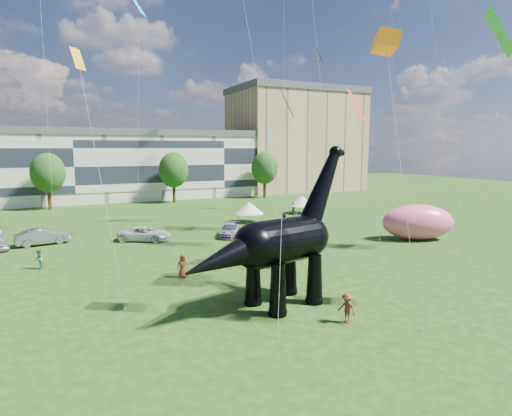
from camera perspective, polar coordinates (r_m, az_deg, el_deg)
name	(u,v)px	position (r m, az deg, el deg)	size (l,w,h in m)	color
ground	(273,310)	(26.16, 2.35, -13.50)	(220.00, 220.00, 0.00)	#16330C
terrace_row	(73,169)	(83.66, -23.24, 4.85)	(78.00, 11.00, 12.00)	beige
apartment_block	(295,142)	(100.65, 5.27, 8.72)	(28.00, 18.00, 22.00)	tan
tree_mid_left	(48,170)	(74.58, -26.03, 4.62)	(5.20, 5.20, 9.44)	#382314
tree_mid_right	(173,167)	(77.07, -10.95, 5.36)	(5.20, 5.20, 9.44)	#382314
tree_far_right	(265,166)	(83.44, 1.15, 5.69)	(5.20, 5.20, 9.44)	#382314
dinosaur_sculpture	(278,245)	(25.82, 2.91, -4.90)	(12.39, 4.85, 10.13)	black
car_grey	(42,237)	(47.89, -26.59, -3.42)	(1.75, 5.01, 1.65)	slate
car_white	(145,234)	(46.13, -14.64, -3.34)	(2.47, 5.35, 1.49)	silver
car_dark	(230,230)	(47.02, -3.54, -2.96)	(1.93, 4.75, 1.38)	#595960
gazebo_near	(249,208)	(55.73, -0.94, -0.01)	(4.70, 4.70, 2.65)	silver
gazebo_far	(302,201)	(63.73, 6.11, 0.93)	(4.14, 4.14, 2.62)	silver
inflatable_pink	(418,222)	(48.15, 20.75, -1.77)	(7.51, 3.75, 3.75)	#F05D8A
visitors	(168,249)	(38.20, -11.69, -5.35)	(51.64, 36.59, 1.89)	brown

